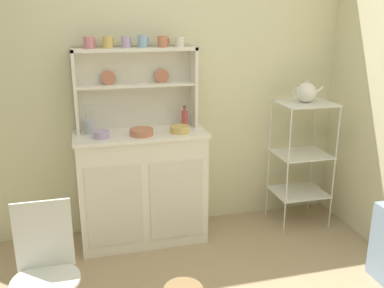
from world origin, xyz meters
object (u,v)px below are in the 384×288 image
Objects in this scene: hutch_cabinet at (142,186)px; jam_bottle at (185,118)px; utensil_jar at (90,126)px; wire_chair at (45,264)px; cup_rose_0 at (89,43)px; porcelain_teapot at (306,92)px; bakers_rack at (302,149)px; bowl_mixing_large at (102,134)px; hutch_shelf_unit at (136,81)px.

jam_bottle is (0.38, 0.09, 0.52)m from hutch_cabinet.
wire_chair is at bearing -104.65° from utensil_jar.
porcelain_teapot is at bearing -5.58° from cup_rose_0.
bowl_mixing_large is at bearing -179.04° from bakers_rack.
hutch_cabinet is 1.26m from wire_chair.
bakers_rack is at bearing -1.87° from hutch_cabinet.
hutch_shelf_unit is 1.12× the size of wire_chair.
porcelain_teapot is (1.00, -0.13, 0.19)m from jam_bottle.
bowl_mixing_large is at bearing -141.57° from hutch_shelf_unit.
porcelain_teapot is (-0.00, 0.00, 0.49)m from bakers_rack.
hutch_shelf_unit reaches higher than hutch_cabinet.
wire_chair is (-0.67, -1.22, -0.77)m from hutch_shelf_unit.
bowl_mixing_large is (0.38, 0.99, 0.42)m from wire_chair.
bakers_rack is 9.05× the size of bowl_mixing_large.
hutch_cabinet is 0.64m from jam_bottle.
hutch_shelf_unit is 1.60m from wire_chair.
hutch_cabinet is 5.82× the size of jam_bottle.
cup_rose_0 reaches higher than porcelain_teapot.
porcelain_teapot reaches higher than wire_chair.
utensil_jar is (0.30, 1.14, 0.46)m from wire_chair.
cup_rose_0 reaches higher than hutch_cabinet.
bakers_rack is 0.49m from porcelain_teapot.
porcelain_teapot is at bearing -4.01° from utensil_jar.
jam_bottle is at bearing 172.53° from porcelain_teapot.
utensil_jar is at bearing 117.61° from bowl_mixing_large.
wire_chair is at bearing -122.42° from hutch_cabinet.
bakers_rack is 2.30m from wire_chair.
bakers_rack is 1.79m from utensil_jar.
porcelain_teapot is (1.68, 0.03, 0.23)m from bowl_mixing_large.
hutch_shelf_unit reaches higher than utensil_jar.
utensil_jar is (-0.08, 0.15, 0.03)m from bowl_mixing_large.
bowl_mixing_large is at bearing -79.20° from cup_rose_0.
porcelain_teapot reaches higher than bakers_rack.
bowl_mixing_large is at bearing 74.77° from wire_chair.
bakers_rack is (1.38, -0.21, -0.61)m from hutch_shelf_unit.
hutch_cabinet reaches higher than wire_chair.
utensil_jar is at bearing 168.31° from hutch_cabinet.
jam_bottle is at bearing -2.90° from cup_rose_0.
bakers_rack is 4.25× the size of porcelain_teapot.
jam_bottle is at bearing 0.65° from utensil_jar.
wire_chair is 2.38m from porcelain_teapot.
bowl_mixing_large is 0.51× the size of utensil_jar.
hutch_shelf_unit is 1.52m from bakers_rack.
jam_bottle is 0.74× the size of utensil_jar.
cup_rose_0 is 0.76× the size of bowl_mixing_large.
hutch_shelf_unit is at bearing 12.69° from utensil_jar.
cup_rose_0 is (-0.33, 0.12, 1.12)m from hutch_cabinet.
wire_chair is 1.64m from cup_rose_0.
cup_rose_0 is at bearing 177.10° from jam_bottle.
wire_chair is 7.05× the size of bowl_mixing_large.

